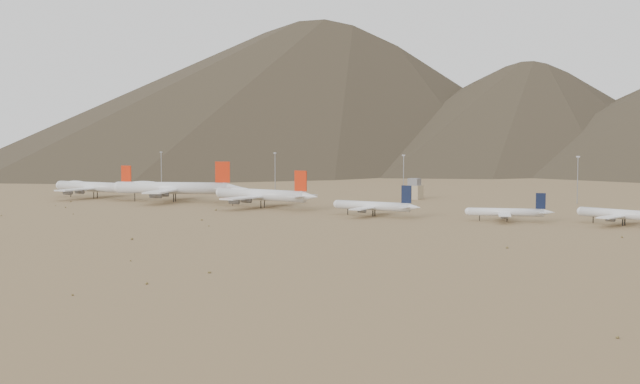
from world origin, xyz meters
The scene contains 14 objects.
ground centered at (0.00, 0.00, 0.00)m, with size 3000.00×3000.00×0.00m, color #9A754F.
mountain_ridge centered at (0.00, 900.00, 150.00)m, with size 4400.00×1000.00×300.00m.
widebody_west centered at (-132.97, 29.06, 6.75)m, with size 65.99×50.60×19.59m.
widebody_centre centered at (-77.18, 34.32, 7.74)m, with size 71.40×57.26×22.44m.
widebody_east centered at (-13.25, 28.97, 6.74)m, with size 65.81×50.74×19.54m.
narrowbody_a centered at (55.71, 20.60, 4.73)m, with size 44.19×31.50×14.59m.
narrowbody_b centered at (114.53, 30.54, 4.02)m, with size 35.98×26.88×12.40m.
narrowbody_c centered at (160.28, 39.58, 4.63)m, with size 42.32×31.26×14.28m.
control_tower centered at (30.00, 120.00, 5.32)m, with size 8.00×8.00×12.00m.
mast_far_west centered at (-155.73, 111.09, 14.20)m, with size 2.00×0.60×25.70m.
mast_west centered at (-71.71, 126.54, 14.20)m, with size 2.00×0.60×25.70m.
mast_centre centered at (24.76, 116.49, 14.20)m, with size 2.00×0.60×25.70m.
mast_east centered at (117.85, 137.56, 14.20)m, with size 2.00×0.60×25.70m.
desert_scrub centered at (-30.12, -79.39, 0.31)m, with size 428.55×181.77×0.87m.
Camera 1 is at (222.38, -301.96, 36.70)m, focal length 45.00 mm.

